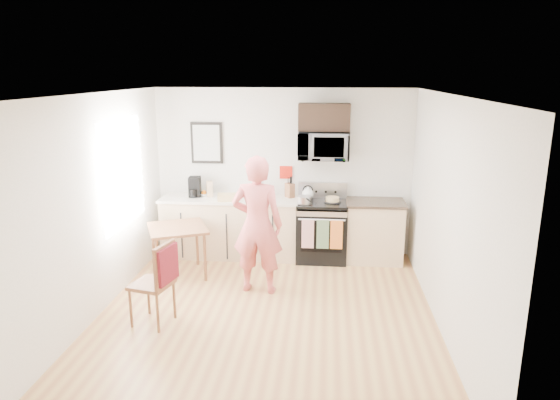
# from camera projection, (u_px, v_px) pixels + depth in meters

# --- Properties ---
(floor) EXTENTS (4.60, 4.60, 0.00)m
(floor) POSITION_uv_depth(u_px,v_px,m) (266.00, 317.00, 5.95)
(floor) COLOR #AF7244
(floor) RESTS_ON ground
(back_wall) EXTENTS (4.00, 0.04, 2.60)m
(back_wall) POSITION_uv_depth(u_px,v_px,m) (283.00, 172.00, 7.84)
(back_wall) COLOR silver
(back_wall) RESTS_ON floor
(front_wall) EXTENTS (4.00, 0.04, 2.60)m
(front_wall) POSITION_uv_depth(u_px,v_px,m) (223.00, 303.00, 3.40)
(front_wall) COLOR silver
(front_wall) RESTS_ON floor
(left_wall) EXTENTS (0.04, 4.60, 2.60)m
(left_wall) POSITION_uv_depth(u_px,v_px,m) (95.00, 207.00, 5.81)
(left_wall) COLOR silver
(left_wall) RESTS_ON floor
(right_wall) EXTENTS (0.04, 4.60, 2.60)m
(right_wall) POSITION_uv_depth(u_px,v_px,m) (446.00, 217.00, 5.44)
(right_wall) COLOR silver
(right_wall) RESTS_ON floor
(ceiling) EXTENTS (4.00, 4.60, 0.04)m
(ceiling) POSITION_uv_depth(u_px,v_px,m) (264.00, 94.00, 5.30)
(ceiling) COLOR silver
(ceiling) RESTS_ON back_wall
(window) EXTENTS (0.06, 1.40, 1.50)m
(window) POSITION_uv_depth(u_px,v_px,m) (123.00, 173.00, 6.51)
(window) COLOR silver
(window) RESTS_ON left_wall
(cabinet_left) EXTENTS (2.10, 0.60, 0.90)m
(cabinet_left) POSITION_uv_depth(u_px,v_px,m) (231.00, 228.00, 7.84)
(cabinet_left) COLOR #CDB083
(cabinet_left) RESTS_ON floor
(countertop_left) EXTENTS (2.14, 0.64, 0.04)m
(countertop_left) POSITION_uv_depth(u_px,v_px,m) (230.00, 199.00, 7.72)
(countertop_left) COLOR silver
(countertop_left) RESTS_ON cabinet_left
(cabinet_right) EXTENTS (0.84, 0.60, 0.90)m
(cabinet_right) POSITION_uv_depth(u_px,v_px,m) (374.00, 232.00, 7.63)
(cabinet_right) COLOR #CDB083
(cabinet_right) RESTS_ON floor
(countertop_right) EXTENTS (0.88, 0.64, 0.04)m
(countertop_right) POSITION_uv_depth(u_px,v_px,m) (375.00, 202.00, 7.51)
(countertop_right) COLOR black
(countertop_right) RESTS_ON cabinet_right
(range) EXTENTS (0.76, 0.70, 1.16)m
(range) POSITION_uv_depth(u_px,v_px,m) (322.00, 232.00, 7.68)
(range) COLOR black
(range) RESTS_ON floor
(microwave) EXTENTS (0.76, 0.51, 0.42)m
(microwave) POSITION_uv_depth(u_px,v_px,m) (324.00, 146.00, 7.45)
(microwave) COLOR #A9A9AD
(microwave) RESTS_ON back_wall
(upper_cabinet) EXTENTS (0.76, 0.35, 0.40)m
(upper_cabinet) POSITION_uv_depth(u_px,v_px,m) (324.00, 117.00, 7.39)
(upper_cabinet) COLOR black
(upper_cabinet) RESTS_ON back_wall
(wall_art) EXTENTS (0.50, 0.04, 0.65)m
(wall_art) POSITION_uv_depth(u_px,v_px,m) (207.00, 143.00, 7.81)
(wall_art) COLOR black
(wall_art) RESTS_ON back_wall
(wall_trivet) EXTENTS (0.20, 0.02, 0.20)m
(wall_trivet) POSITION_uv_depth(u_px,v_px,m) (286.00, 172.00, 7.82)
(wall_trivet) COLOR red
(wall_trivet) RESTS_ON back_wall
(person) EXTENTS (0.69, 0.48, 1.83)m
(person) POSITION_uv_depth(u_px,v_px,m) (257.00, 225.00, 6.44)
(person) COLOR #D23D39
(person) RESTS_ON floor
(dining_table) EXTENTS (0.88, 0.88, 0.72)m
(dining_table) POSITION_uv_depth(u_px,v_px,m) (178.00, 233.00, 7.00)
(dining_table) COLOR brown
(dining_table) RESTS_ON floor
(chair) EXTENTS (0.54, 0.51, 0.99)m
(chair) POSITION_uv_depth(u_px,v_px,m) (161.00, 273.00, 5.61)
(chair) COLOR brown
(chair) RESTS_ON floor
(knife_block) EXTENTS (0.17, 0.17, 0.22)m
(knife_block) POSITION_uv_depth(u_px,v_px,m) (290.00, 190.00, 7.72)
(knife_block) COLOR brown
(knife_block) RESTS_ON countertop_left
(utensil_crock) EXTENTS (0.12, 0.12, 0.35)m
(utensil_crock) POSITION_uv_depth(u_px,v_px,m) (262.00, 188.00, 7.75)
(utensil_crock) COLOR red
(utensil_crock) RESTS_ON countertop_left
(fruit_bowl) EXTENTS (0.24, 0.24, 0.09)m
(fruit_bowl) POSITION_uv_depth(u_px,v_px,m) (205.00, 194.00, 7.82)
(fruit_bowl) COLOR white
(fruit_bowl) RESTS_ON countertop_left
(milk_carton) EXTENTS (0.12, 0.12, 0.24)m
(milk_carton) POSITION_uv_depth(u_px,v_px,m) (210.00, 189.00, 7.77)
(milk_carton) COLOR tan
(milk_carton) RESTS_ON countertop_left
(coffee_maker) EXTENTS (0.19, 0.27, 0.31)m
(coffee_maker) POSITION_uv_depth(u_px,v_px,m) (195.00, 187.00, 7.76)
(coffee_maker) COLOR black
(coffee_maker) RESTS_ON countertop_left
(bread_bag) EXTENTS (0.33, 0.19, 0.11)m
(bread_bag) POSITION_uv_depth(u_px,v_px,m) (228.00, 197.00, 7.51)
(bread_bag) COLOR tan
(bread_bag) RESTS_ON countertop_left
(cake) EXTENTS (0.25, 0.25, 0.08)m
(cake) POSITION_uv_depth(u_px,v_px,m) (332.00, 200.00, 7.51)
(cake) COLOR black
(cake) RESTS_ON range
(kettle) EXTENTS (0.18, 0.18, 0.23)m
(kettle) POSITION_uv_depth(u_px,v_px,m) (308.00, 194.00, 7.62)
(kettle) COLOR white
(kettle) RESTS_ON range
(pot) EXTENTS (0.23, 0.37, 0.11)m
(pot) POSITION_uv_depth(u_px,v_px,m) (304.00, 200.00, 7.42)
(pot) COLOR #A9A9AD
(pot) RESTS_ON range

